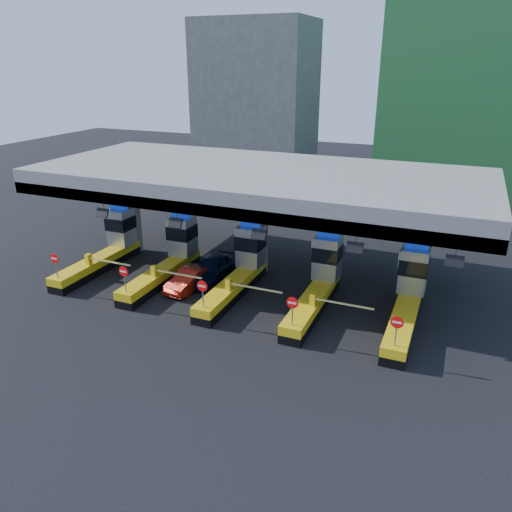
% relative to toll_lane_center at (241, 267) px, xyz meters
% --- Properties ---
extents(ground, '(120.00, 120.00, 0.00)m').
position_rel_toll_lane_center_xyz_m(ground, '(-0.00, -0.28, -1.40)').
color(ground, black).
rests_on(ground, ground).
extents(toll_canopy, '(28.00, 12.09, 7.00)m').
position_rel_toll_lane_center_xyz_m(toll_canopy, '(-0.00, 2.59, 4.74)').
color(toll_canopy, slate).
rests_on(toll_canopy, ground).
extents(toll_lane_far_left, '(4.43, 8.00, 4.16)m').
position_rel_toll_lane_center_xyz_m(toll_lane_far_left, '(-10.00, 0.00, 0.00)').
color(toll_lane_far_left, black).
rests_on(toll_lane_far_left, ground).
extents(toll_lane_left, '(4.43, 8.00, 4.16)m').
position_rel_toll_lane_center_xyz_m(toll_lane_left, '(-5.00, 0.00, 0.00)').
color(toll_lane_left, black).
rests_on(toll_lane_left, ground).
extents(toll_lane_center, '(4.43, 8.00, 4.16)m').
position_rel_toll_lane_center_xyz_m(toll_lane_center, '(0.00, 0.00, 0.00)').
color(toll_lane_center, black).
rests_on(toll_lane_center, ground).
extents(toll_lane_right, '(4.43, 8.00, 4.16)m').
position_rel_toll_lane_center_xyz_m(toll_lane_right, '(5.00, 0.00, 0.00)').
color(toll_lane_right, black).
rests_on(toll_lane_right, ground).
extents(toll_lane_far_right, '(4.43, 8.00, 4.16)m').
position_rel_toll_lane_center_xyz_m(toll_lane_far_right, '(10.00, 0.00, 0.00)').
color(toll_lane_far_right, black).
rests_on(toll_lane_far_right, ground).
extents(bg_building_scaffold, '(18.00, 12.00, 28.00)m').
position_rel_toll_lane_center_xyz_m(bg_building_scaffold, '(12.00, 31.72, 12.60)').
color(bg_building_scaffold, '#1E5926').
rests_on(bg_building_scaffold, ground).
extents(bg_building_concrete, '(14.00, 10.00, 18.00)m').
position_rel_toll_lane_center_xyz_m(bg_building_concrete, '(-14.00, 35.72, 7.60)').
color(bg_building_concrete, '#4C4C49').
rests_on(bg_building_concrete, ground).
extents(van, '(1.99, 4.75, 1.61)m').
position_rel_toll_lane_center_xyz_m(van, '(-2.26, 0.40, -0.59)').
color(van, black).
rests_on(van, ground).
extents(red_car, '(1.71, 3.97, 1.27)m').
position_rel_toll_lane_center_xyz_m(red_car, '(-2.92, -1.29, -0.76)').
color(red_car, maroon).
rests_on(red_car, ground).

